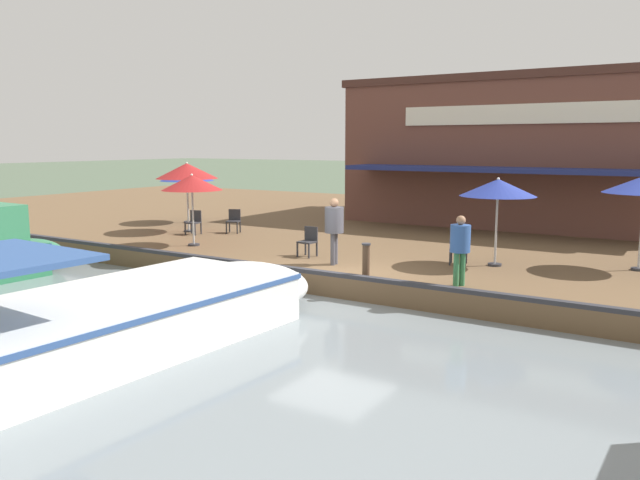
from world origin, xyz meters
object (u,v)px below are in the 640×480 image
at_px(waterfront_restaurant, 536,151).
at_px(patio_umbrella_far_corner, 498,188).
at_px(patio_umbrella_near_quay_edge, 192,183).
at_px(patio_umbrella_mid_patio_left, 187,175).
at_px(cafe_chair_facing_river, 459,246).
at_px(motorboat_far_downstream, 131,314).
at_px(mooring_post, 366,260).
at_px(person_near_entrance, 334,223).
at_px(cafe_chair_mid_patio, 309,240).
at_px(cafe_chair_far_corner_seat, 194,221).
at_px(patio_umbrella_mid_patio_right, 187,171).
at_px(cafe_chair_back_row_seat, 234,220).
at_px(person_mid_patio, 460,242).

bearing_deg(waterfront_restaurant, patio_umbrella_far_corner, 8.01).
distance_m(waterfront_restaurant, patio_umbrella_near_quay_edge, 14.41).
xyz_separation_m(patio_umbrella_mid_patio_left, cafe_chair_facing_river, (2.75, 12.48, -1.47)).
height_order(motorboat_far_downstream, mooring_post, motorboat_far_downstream).
height_order(patio_umbrella_far_corner, person_near_entrance, patio_umbrella_far_corner).
relative_size(waterfront_restaurant, patio_umbrella_mid_patio_left, 6.32).
bearing_deg(mooring_post, patio_umbrella_near_quay_edge, -101.37).
distance_m(patio_umbrella_far_corner, cafe_chair_mid_patio, 5.40).
height_order(cafe_chair_far_corner_seat, cafe_chair_mid_patio, same).
bearing_deg(patio_umbrella_mid_patio_right, cafe_chair_facing_river, 85.91).
bearing_deg(patio_umbrella_mid_patio_left, patio_umbrella_far_corner, 79.51).
bearing_deg(patio_umbrella_near_quay_edge, patio_umbrella_mid_patio_right, -133.61).
relative_size(cafe_chair_mid_patio, person_near_entrance, 0.48).
distance_m(patio_umbrella_near_quay_edge, cafe_chair_back_row_seat, 3.37).
distance_m(patio_umbrella_mid_patio_left, cafe_chair_back_row_seat, 4.05).
relative_size(patio_umbrella_near_quay_edge, patio_umbrella_mid_patio_right, 0.89).
relative_size(patio_umbrella_mid_patio_left, cafe_chair_back_row_seat, 2.62).
bearing_deg(cafe_chair_facing_river, patio_umbrella_near_quay_edge, -79.69).
bearing_deg(patio_umbrella_mid_patio_left, cafe_chair_mid_patio, 65.10).
relative_size(waterfront_restaurant, motorboat_far_downstream, 1.47).
xyz_separation_m(waterfront_restaurant, cafe_chair_facing_river, (10.70, 0.57, -2.42)).
xyz_separation_m(patio_umbrella_far_corner, cafe_chair_mid_patio, (1.43, -4.96, -1.59)).
height_order(cafe_chair_facing_river, person_near_entrance, person_near_entrance).
bearing_deg(person_mid_patio, mooring_post, -80.71).
height_order(patio_umbrella_mid_patio_right, person_mid_patio, patio_umbrella_mid_patio_right).
xyz_separation_m(person_near_entrance, motorboat_far_downstream, (6.37, -0.67, -1.08)).
bearing_deg(patio_umbrella_near_quay_edge, patio_umbrella_mid_patio_left, -134.67).
bearing_deg(motorboat_far_downstream, cafe_chair_mid_patio, -175.26).
xyz_separation_m(patio_umbrella_near_quay_edge, person_near_entrance, (0.35, 5.39, -0.87)).
height_order(cafe_chair_back_row_seat, motorboat_far_downstream, motorboat_far_downstream).
bearing_deg(mooring_post, patio_umbrella_far_corner, 145.02).
xyz_separation_m(motorboat_far_downstream, mooring_post, (-5.33, 2.17, 0.38)).
relative_size(cafe_chair_facing_river, person_near_entrance, 0.48).
xyz_separation_m(cafe_chair_facing_river, cafe_chair_back_row_seat, (-1.42, -8.96, 0.00)).
relative_size(waterfront_restaurant, cafe_chair_mid_patio, 16.54).
distance_m(patio_umbrella_mid_patio_right, cafe_chair_mid_patio, 6.99).
height_order(patio_umbrella_near_quay_edge, person_near_entrance, patio_umbrella_near_quay_edge).
relative_size(patio_umbrella_mid_patio_right, mooring_post, 3.01).
bearing_deg(motorboat_far_downstream, person_near_entrance, 174.01).
height_order(patio_umbrella_mid_patio_left, cafe_chair_mid_patio, patio_umbrella_mid_patio_left).
xyz_separation_m(cafe_chair_far_corner_seat, mooring_post, (3.26, 8.63, -0.04)).
distance_m(patio_umbrella_mid_patio_right, cafe_chair_back_row_seat, 2.46).
distance_m(patio_umbrella_near_quay_edge, motorboat_far_downstream, 8.44).
xyz_separation_m(patio_umbrella_far_corner, motorboat_far_downstream, (8.48, -4.38, -2.02)).
bearing_deg(waterfront_restaurant, cafe_chair_back_row_seat, -42.11).
bearing_deg(cafe_chair_facing_river, mooring_post, -24.32).
bearing_deg(cafe_chair_facing_river, cafe_chair_back_row_seat, -99.00).
bearing_deg(cafe_chair_far_corner_seat, patio_umbrella_far_corner, 89.39).
height_order(person_mid_patio, motorboat_far_downstream, person_mid_patio).
height_order(waterfront_restaurant, person_near_entrance, waterfront_restaurant).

